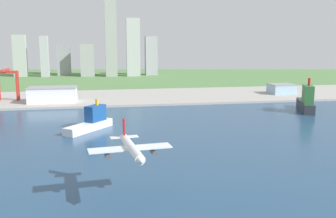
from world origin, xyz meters
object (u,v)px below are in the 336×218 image
at_px(airplane_landing, 131,148).
at_px(container_barge, 306,102).
at_px(port_crane_red, 7,78).
at_px(warehouse_annex, 281,89).
at_px(warehouse_main, 53,94).
at_px(ferry_boat, 91,121).

xyz_separation_m(airplane_landing, container_barge, (196.88, 194.92, -14.12)).
height_order(airplane_landing, port_crane_red, port_crane_red).
height_order(airplane_landing, warehouse_annex, airplane_landing).
bearing_deg(airplane_landing, container_barge, 44.71).
bearing_deg(container_barge, airplane_landing, -135.29).
height_order(container_barge, port_crane_red, port_crane_red).
xyz_separation_m(airplane_landing, warehouse_annex, (226.87, 310.51, -15.24)).
height_order(airplane_landing, warehouse_main, airplane_landing).
bearing_deg(ferry_boat, container_barge, 12.20).
bearing_deg(airplane_landing, warehouse_annex, 53.85).
relative_size(port_crane_red, warehouse_main, 0.69).
bearing_deg(port_crane_red, container_barge, -20.18).
distance_m(airplane_landing, warehouse_main, 296.73).
distance_m(port_crane_red, warehouse_annex, 345.03).
bearing_deg(warehouse_annex, warehouse_main, -175.83).
distance_m(ferry_boat, warehouse_main, 148.25).
relative_size(container_barge, warehouse_main, 1.06).
distance_m(container_barge, warehouse_main, 278.25).
distance_m(warehouse_main, warehouse_annex, 292.54).
relative_size(ferry_boat, warehouse_annex, 1.47).
relative_size(airplane_landing, container_barge, 0.76).
bearing_deg(warehouse_main, warehouse_annex, 4.17).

